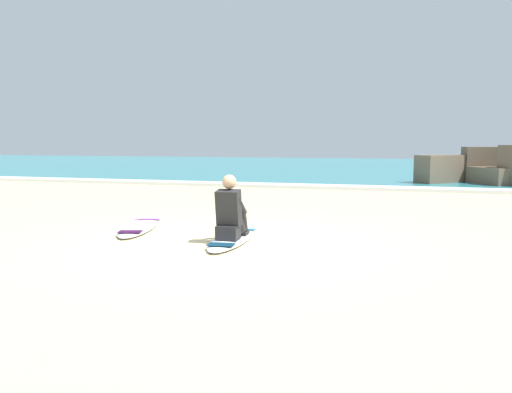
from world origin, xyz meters
name	(u,v)px	position (x,y,z in m)	size (l,w,h in m)	color
ground_plane	(227,244)	(0.00, 0.00, 0.00)	(80.00, 80.00, 0.00)	beige
sea	(364,167)	(0.00, 22.99, 0.05)	(80.00, 28.00, 0.10)	teal
breaking_foam	(326,187)	(0.00, 9.29, 0.06)	(80.00, 0.90, 0.11)	white
surfboard_main	(233,238)	(-0.01, 0.28, 0.04)	(0.72, 2.21, 0.08)	silver
surfer_seated	(230,214)	(0.02, 0.10, 0.44)	(0.38, 0.71, 0.95)	#232326
surfboard_spare_near	(140,227)	(-1.90, 0.79, 0.04)	(1.11, 2.23, 0.08)	silver
rock_outcrop_distant	(485,169)	(4.99, 11.58, 0.58)	(4.34, 2.66, 1.40)	brown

